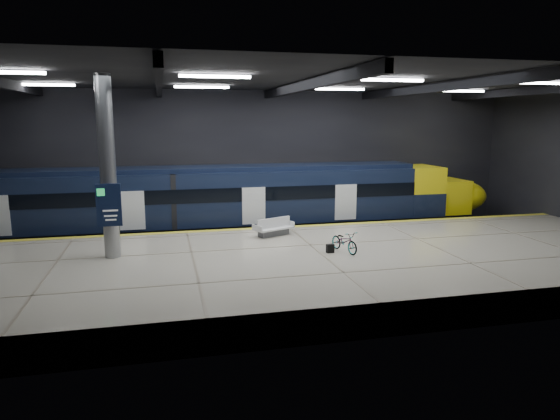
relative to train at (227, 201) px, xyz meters
name	(u,v)px	position (x,y,z in m)	size (l,w,h in m)	color
ground	(304,263)	(2.72, -5.50, -2.06)	(30.00, 30.00, 0.00)	black
room_shell	(305,134)	(2.72, -5.49, 3.66)	(30.10, 16.10, 8.05)	black
platform	(321,267)	(2.72, -8.00, -1.51)	(30.00, 11.00, 1.10)	#C0B4A3
safety_strip	(289,227)	(2.72, -2.75, -0.95)	(30.00, 0.40, 0.01)	yellow
rails	(276,235)	(2.72, 0.00, -1.98)	(30.00, 1.52, 0.16)	gray
train	(227,201)	(0.00, 0.00, 0.00)	(29.40, 2.84, 3.79)	black
bench	(274,229)	(1.57, -4.43, -0.67)	(2.02, 1.45, 0.82)	#595B60
bicycle	(344,241)	(3.71, -7.89, -0.53)	(0.57, 1.64, 0.86)	#99999E
pannier_bag	(330,248)	(3.11, -7.89, -0.78)	(0.30, 0.18, 0.35)	black
info_column	(108,170)	(-5.28, -6.52, 2.40)	(0.90, 0.78, 6.90)	#9EA0A5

